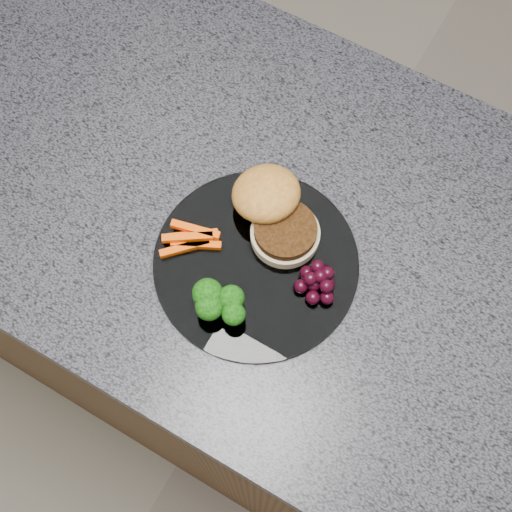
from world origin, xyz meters
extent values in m
plane|color=gray|center=(0.00, 0.00, 0.00)|extent=(4.00, 4.00, 0.00)
cube|color=brown|center=(0.00, 0.00, 0.43)|extent=(1.20, 0.60, 0.86)
cube|color=#46464F|center=(0.00, 0.00, 0.88)|extent=(1.20, 0.60, 0.04)
cylinder|color=white|center=(0.08, -0.07, 0.90)|extent=(0.26, 0.26, 0.01)
cylinder|color=#C6B58C|center=(0.10, -0.02, 0.91)|extent=(0.12, 0.12, 0.02)
cylinder|color=#44260D|center=(0.10, -0.02, 0.93)|extent=(0.11, 0.11, 0.01)
ellipsoid|color=#C68A31|center=(0.05, 0.01, 0.93)|extent=(0.12, 0.12, 0.05)
cube|color=#FD5204|center=(0.00, -0.08, 0.91)|extent=(0.06, 0.05, 0.01)
cube|color=#FD5204|center=(0.01, -0.09, 0.91)|extent=(0.06, 0.04, 0.01)
cube|color=#FD5204|center=(0.00, -0.10, 0.91)|extent=(0.05, 0.05, 0.01)
cube|color=#FD5204|center=(0.00, -0.07, 0.92)|extent=(0.06, 0.02, 0.01)
cube|color=#FD5204|center=(0.00, -0.09, 0.92)|extent=(0.06, 0.04, 0.01)
cylinder|color=olive|center=(0.06, -0.14, 0.91)|extent=(0.01, 0.01, 0.02)
ellipsoid|color=#0C3907|center=(0.06, -0.14, 0.93)|extent=(0.04, 0.04, 0.03)
cylinder|color=olive|center=(0.09, -0.13, 0.91)|extent=(0.01, 0.01, 0.02)
ellipsoid|color=#0C3907|center=(0.09, -0.13, 0.93)|extent=(0.03, 0.03, 0.03)
cylinder|color=olive|center=(0.07, -0.16, 0.91)|extent=(0.01, 0.01, 0.02)
ellipsoid|color=#0C3907|center=(0.07, -0.16, 0.93)|extent=(0.03, 0.03, 0.03)
cylinder|color=olive|center=(0.10, -0.15, 0.91)|extent=(0.01, 0.01, 0.02)
ellipsoid|color=#0C3907|center=(0.10, -0.15, 0.93)|extent=(0.03, 0.03, 0.03)
sphere|color=black|center=(0.16, -0.06, 0.91)|extent=(0.02, 0.02, 0.02)
sphere|color=black|center=(0.18, -0.05, 0.91)|extent=(0.02, 0.02, 0.02)
sphere|color=black|center=(0.17, -0.04, 0.91)|extent=(0.02, 0.02, 0.02)
sphere|color=black|center=(0.15, -0.05, 0.91)|extent=(0.02, 0.02, 0.02)
sphere|color=black|center=(0.15, -0.07, 0.91)|extent=(0.02, 0.02, 0.02)
sphere|color=black|center=(0.17, -0.08, 0.91)|extent=(0.02, 0.02, 0.02)
sphere|color=black|center=(0.18, -0.07, 0.91)|extent=(0.02, 0.02, 0.02)
sphere|color=black|center=(0.17, -0.05, 0.93)|extent=(0.02, 0.02, 0.02)
sphere|color=black|center=(0.16, -0.06, 0.93)|extent=(0.02, 0.02, 0.02)
sphere|color=black|center=(0.18, -0.06, 0.93)|extent=(0.02, 0.02, 0.02)
sphere|color=black|center=(0.16, -0.05, 0.93)|extent=(0.02, 0.02, 0.02)
sphere|color=black|center=(0.17, -0.05, 0.93)|extent=(0.02, 0.02, 0.02)
camera|label=1|loc=(0.25, -0.36, 1.74)|focal=50.00mm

